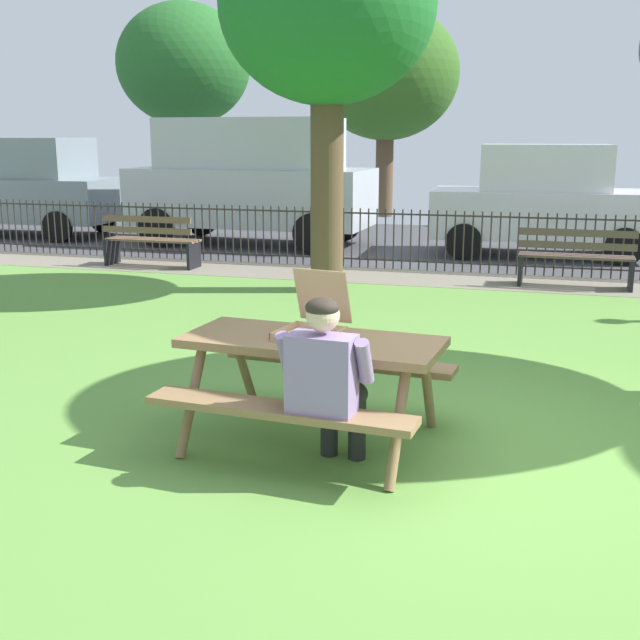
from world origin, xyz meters
The scene contains 15 objects.
ground centered at (0.00, 1.67, -0.01)m, with size 28.00×11.33×0.02m, color #62963F.
cobblestone_walkway centered at (0.00, 6.63, 0.00)m, with size 28.00×1.40×0.01m, color gray.
street_asphalt centered at (0.00, 10.60, -0.01)m, with size 28.00×6.53×0.01m, color #424247.
picnic_table_foreground centered at (-1.05, -0.20, 0.60)m, with size 1.91×1.62×0.79m.
pizza_box_open centered at (-1.06, -0.11, 0.88)m, with size 0.49×0.55×0.46m.
adult_at_table centered at (-0.80, -0.72, 0.66)m, with size 0.62×0.61×1.19m.
iron_fence_streetside centered at (0.00, 7.33, 0.50)m, with size 21.57×0.03×0.98m.
park_bench_left centered at (-5.81, 6.49, 0.42)m, with size 1.61×0.49×0.85m.
park_bench_center centered at (0.91, 6.49, 0.42)m, with size 1.61×0.50×0.85m.
tree_by_fence centered at (-2.46, 5.32, 3.75)m, with size 2.88×2.88×5.11m.
parked_car_far_left centered at (-10.64, 9.54, 1.10)m, with size 4.66×2.08×2.08m.
parked_car_left centered at (-5.17, 9.54, 1.31)m, with size 4.76×2.19×2.46m.
parked_car_center centered at (0.40, 9.54, 1.01)m, with size 3.97×1.96×1.98m.
far_tree_left centered at (-9.45, 15.74, 4.01)m, with size 3.68×3.68×5.69m.
far_tree_midleft centered at (-3.75, 15.74, 3.66)m, with size 3.77×3.77×5.38m.
Camera 1 is at (0.47, -5.35, 2.16)m, focal length 44.63 mm.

